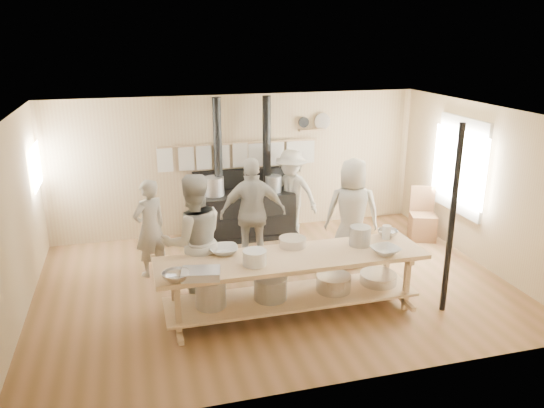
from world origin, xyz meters
name	(u,v)px	position (x,y,z in m)	size (l,w,h in m)	color
ground	(274,284)	(0.00, 0.00, 0.00)	(7.00, 7.00, 0.00)	brown
room_shell	(274,182)	(0.00, 0.00, 1.62)	(7.00, 7.00, 7.00)	tan
window_right	(461,166)	(3.47, 0.60, 1.50)	(0.09, 1.50, 1.65)	beige
left_opening	(36,166)	(-3.45, 2.00, 1.60)	(0.00, 0.90, 0.90)	white
stove	(244,210)	(-0.01, 2.12, 0.52)	(1.90, 0.75, 2.60)	black
towel_rail	(240,152)	(0.00, 2.40, 1.55)	(3.00, 0.04, 0.47)	tan
back_wall_shelf	(314,124)	(1.46, 2.43, 2.00)	(0.63, 0.14, 0.32)	tan
prep_table	(291,279)	(-0.01, -0.90, 0.52)	(3.60, 0.90, 0.85)	tan
support_post	(452,221)	(2.05, -1.35, 1.30)	(0.08, 0.08, 2.60)	black
cook_far_left	(150,228)	(-1.76, 0.87, 0.78)	(0.57, 0.37, 1.56)	#9E9A8C
cook_left	(194,241)	(-1.22, -0.28, 0.95)	(0.92, 0.72, 1.90)	#9E9A8C
cook_center	(352,213)	(1.42, 0.41, 0.89)	(0.87, 0.57, 1.79)	#9E9A8C
cook_right	(253,213)	(-0.14, 0.77, 0.91)	(1.06, 0.44, 1.81)	#9E9A8C
cook_by_window	(291,193)	(0.86, 1.95, 0.82)	(1.06, 0.61, 1.64)	#9E9A8C
chair	(422,224)	(3.16, 1.12, 0.28)	(0.57, 0.57, 0.96)	brown
bowl_white_a	(224,250)	(-0.86, -0.57, 0.90)	(0.38, 0.38, 0.09)	silver
bowl_steel_a	(176,276)	(-1.55, -1.23, 0.90)	(0.34, 0.34, 0.11)	silver
bowl_white_b	(385,250)	(1.22, -1.15, 0.90)	(0.37, 0.37, 0.09)	silver
bowl_steel_b	(388,233)	(1.55, -0.57, 0.90)	(0.30, 0.30, 0.09)	silver
roasting_pan	(201,274)	(-1.26, -1.23, 0.90)	(0.46, 0.31, 0.10)	#B2B2B7
mixing_bowl_large	(292,242)	(0.10, -0.57, 0.91)	(0.38, 0.38, 0.12)	silver
bucket_galv	(360,236)	(1.02, -0.78, 0.98)	(0.29, 0.29, 0.27)	gray
deep_bowl_enamel	(255,258)	(-0.54, -1.03, 0.95)	(0.31, 0.31, 0.19)	silver
pitcher	(386,232)	(1.48, -0.66, 0.95)	(0.13, 0.13, 0.20)	silver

